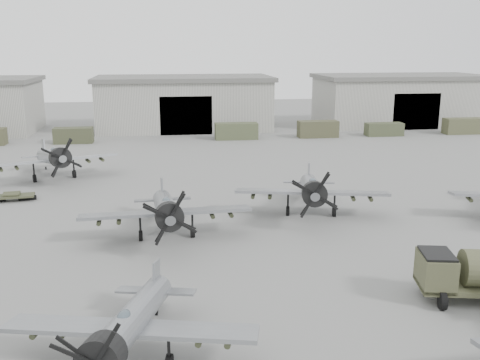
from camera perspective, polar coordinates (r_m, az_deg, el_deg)
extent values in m
plane|color=slate|center=(31.61, -1.22, -11.24)|extent=(220.00, 220.00, 0.00)
cube|color=#B2B1A7|center=(90.94, -5.97, 8.00)|extent=(28.00, 14.00, 8.00)
cube|color=#5C5C58|center=(90.59, -6.04, 10.73)|extent=(29.00, 14.80, 0.70)
cube|color=black|center=(84.30, -5.77, 6.84)|extent=(8.12, 0.40, 6.00)
cube|color=#B2B1A7|center=(99.84, 16.60, 8.03)|extent=(28.00, 14.00, 8.00)
cube|color=#5C5C58|center=(99.52, 16.78, 10.52)|extent=(29.00, 14.80, 0.70)
cube|color=black|center=(93.84, 18.27, 6.94)|extent=(8.12, 0.40, 6.00)
cube|color=#3A3D28|center=(80.41, -17.33, 4.57)|extent=(5.43, 2.20, 2.23)
cube|color=#444B31|center=(80.04, -0.39, 5.24)|extent=(6.34, 2.20, 2.43)
cube|color=#41412A|center=(82.63, 8.30, 5.40)|extent=(6.07, 2.20, 2.51)
cube|color=#3D432C|center=(86.24, 15.11, 5.24)|extent=(5.73, 2.20, 1.99)
cube|color=#47492F|center=(92.17, 22.72, 5.33)|extent=(6.22, 2.20, 2.47)
cylinder|color=gray|center=(24.66, -11.24, -14.21)|extent=(3.41, 9.40, 2.75)
cylinder|color=black|center=(20.93, -14.60, -17.86)|extent=(1.95, 1.74, 1.83)
cube|color=gray|center=(24.32, -11.57, -15.25)|extent=(11.17, 4.39, 0.49)
cube|color=gray|center=(28.18, -8.91, -10.05)|extent=(0.44, 1.45, 1.76)
ellipsoid|color=#3F4C54|center=(23.10, -12.32, -14.09)|extent=(0.75, 1.15, 0.49)
cylinder|color=black|center=(25.38, -15.33, -17.83)|extent=(0.40, 0.74, 0.70)
cylinder|color=black|center=(28.80, -8.88, -13.80)|extent=(0.17, 0.30, 0.28)
cylinder|color=gray|center=(39.30, -7.96, -2.85)|extent=(2.02, 10.46, 3.06)
cylinder|color=black|center=(34.69, -7.55, -3.88)|extent=(1.94, 1.65, 2.04)
cube|color=gray|center=(38.81, -7.90, -3.46)|extent=(12.35, 2.81, 0.55)
cube|color=gray|center=(43.69, -8.33, -0.93)|extent=(0.20, 1.64, 1.96)
ellipsoid|color=#3F4C54|center=(37.55, -7.87, -2.25)|extent=(0.65, 1.21, 0.55)
cylinder|color=black|center=(39.08, -10.54, -5.87)|extent=(0.32, 0.80, 0.78)
cylinder|color=black|center=(39.26, -5.08, -5.58)|extent=(0.32, 0.80, 0.78)
cylinder|color=black|center=(44.01, -8.21, -3.75)|extent=(0.13, 0.32, 0.31)
cylinder|color=gray|center=(44.51, 7.59, -0.78)|extent=(3.79, 10.61, 3.10)
cylinder|color=black|center=(39.82, 7.94, -1.47)|extent=(2.19, 1.95, 2.07)
cube|color=gray|center=(44.01, 7.62, -1.30)|extent=(12.60, 4.89, 0.56)
cube|color=gray|center=(49.01, 7.35, 0.79)|extent=(0.48, 1.64, 1.98)
ellipsoid|color=#3F4C54|center=(42.75, 7.73, -0.17)|extent=(0.85, 1.30, 0.56)
cylinder|color=black|center=(44.20, 5.12, -3.31)|extent=(0.45, 0.84, 0.80)
cylinder|color=black|center=(44.40, 10.00, -3.39)|extent=(0.45, 0.84, 0.80)
cylinder|color=black|center=(49.27, 7.28, -1.78)|extent=(0.19, 0.34, 0.32)
cylinder|color=#9FA3A7|center=(59.26, -19.44, 2.37)|extent=(5.41, 10.95, 3.27)
cylinder|color=black|center=(54.34, -18.62, 2.28)|extent=(2.45, 2.26, 2.18)
cube|color=#9FA3A7|center=(58.70, -19.32, 2.01)|extent=(13.07, 6.81, 0.59)
cube|color=#9FA3A7|center=(64.02, -20.22, 3.28)|extent=(0.74, 1.68, 2.09)
ellipsoid|color=#3F4C54|center=(57.46, -19.23, 3.01)|extent=(1.03, 1.40, 0.59)
cylinder|color=black|center=(58.57, -21.06, 0.15)|extent=(0.57, 0.89, 0.84)
cylinder|color=black|center=(59.19, -17.26, 0.60)|extent=(0.57, 0.89, 0.84)
cylinder|color=black|center=(64.16, -20.00, 1.20)|extent=(0.24, 0.36, 0.34)
cube|color=#47482F|center=(31.35, 20.15, -9.05)|extent=(2.19, 2.77, 1.82)
cube|color=black|center=(31.00, 20.30, -7.41)|extent=(2.02, 2.43, 0.16)
cylinder|color=black|center=(30.78, 20.79, -11.95)|extent=(0.51, 1.01, 0.96)
cube|color=#3A3D27|center=(52.14, -23.18, -1.59)|extent=(3.97, 1.83, 0.18)
cylinder|color=black|center=(52.20, -23.15, -1.86)|extent=(1.55, 0.61, 0.44)
cylinder|color=#3A3D27|center=(52.09, -23.20, -1.38)|extent=(1.44, 0.48, 0.32)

